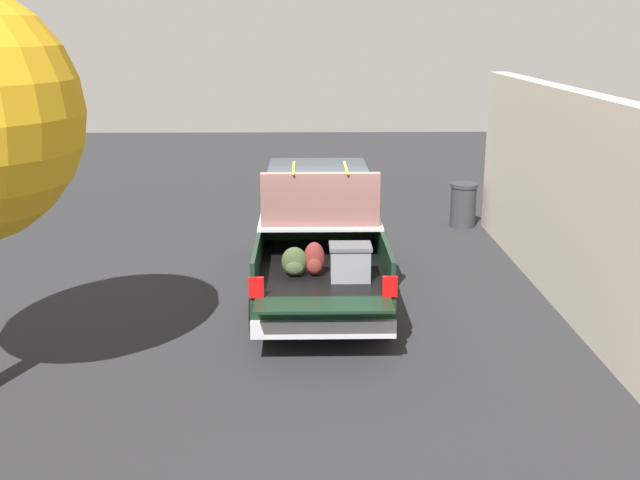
{
  "coord_description": "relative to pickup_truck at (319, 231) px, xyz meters",
  "views": [
    {
      "loc": [
        -12.05,
        0.24,
        4.35
      ],
      "look_at": [
        -0.6,
        0.0,
        1.1
      ],
      "focal_mm": 42.58,
      "sensor_mm": 36.0,
      "label": 1
    }
  ],
  "objects": [
    {
      "name": "trash_can",
      "position": [
        3.97,
        -3.29,
        -0.48
      ],
      "size": [
        0.6,
        0.6,
        0.98
      ],
      "color": "#2D2D33",
      "rests_on": "ground_plane"
    },
    {
      "name": "pickup_truck",
      "position": [
        0.0,
        0.0,
        0.0
      ],
      "size": [
        6.05,
        2.06,
        2.23
      ],
      "color": "black",
      "rests_on": "ground_plane"
    },
    {
      "name": "ground_plane",
      "position": [
        -0.38,
        0.0,
        -0.97
      ],
      "size": [
        40.0,
        40.0,
        0.0
      ],
      "primitive_type": "plane",
      "color": "#262628"
    },
    {
      "name": "building_facade",
      "position": [
        -1.02,
        -3.92,
        0.72
      ],
      "size": [
        10.12,
        0.36,
        3.4
      ],
      "primitive_type": "cube",
      "color": "beige",
      "rests_on": "ground_plane"
    }
  ]
}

